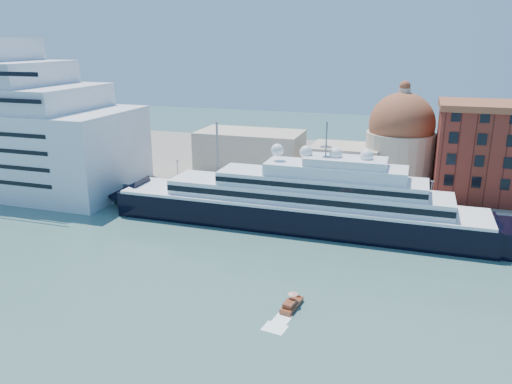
% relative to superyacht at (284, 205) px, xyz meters
% --- Properties ---
extents(ground, '(400.00, 400.00, 0.00)m').
position_rel_superyacht_xyz_m(ground, '(0.38, -23.00, -4.73)').
color(ground, '#375F59').
rests_on(ground, ground).
extents(quay, '(180.00, 10.00, 2.50)m').
position_rel_superyacht_xyz_m(quay, '(0.38, 11.00, -3.48)').
color(quay, gray).
rests_on(quay, ground).
extents(land, '(260.00, 72.00, 2.00)m').
position_rel_superyacht_xyz_m(land, '(0.38, 52.00, -3.73)').
color(land, slate).
rests_on(land, ground).
extents(quay_fence, '(180.00, 0.10, 1.20)m').
position_rel_superyacht_xyz_m(quay_fence, '(0.38, 6.50, -1.63)').
color(quay_fence, slate).
rests_on(quay_fence, quay).
extents(superyacht, '(91.62, 12.70, 27.38)m').
position_rel_superyacht_xyz_m(superyacht, '(0.00, 0.00, 0.00)').
color(superyacht, black).
rests_on(superyacht, ground).
extents(service_barge, '(13.47, 7.06, 2.89)m').
position_rel_superyacht_xyz_m(service_barge, '(-59.20, -3.39, -3.90)').
color(service_barge, white).
rests_on(service_barge, ground).
extents(water_taxi, '(2.59, 5.65, 2.58)m').
position_rel_superyacht_xyz_m(water_taxi, '(10.38, -34.31, -4.10)').
color(water_taxi, brown).
rests_on(water_taxi, ground).
extents(church, '(66.00, 18.00, 25.50)m').
position_rel_superyacht_xyz_m(church, '(6.77, 34.72, 6.18)').
color(church, beige).
rests_on(church, land).
extents(lamp_posts, '(120.80, 2.40, 18.00)m').
position_rel_superyacht_xyz_m(lamp_posts, '(-12.29, 9.27, 5.12)').
color(lamp_posts, slate).
rests_on(lamp_posts, quay).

